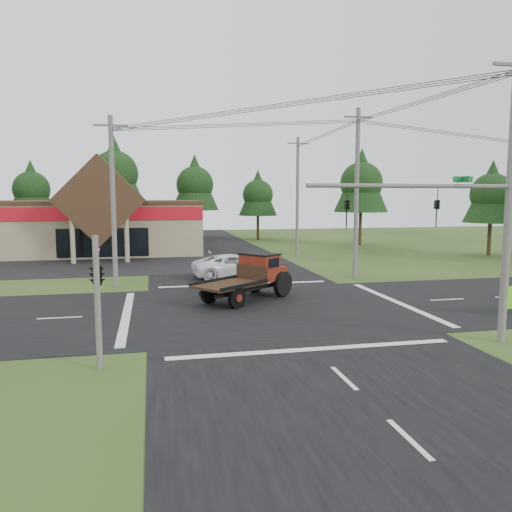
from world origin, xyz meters
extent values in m
plane|color=#274318|center=(0.00, 0.00, 0.00)|extent=(120.00, 120.00, 0.00)
cube|color=black|center=(0.00, 0.00, 0.01)|extent=(12.00, 120.00, 0.02)
cube|color=black|center=(0.00, 0.00, 0.01)|extent=(120.00, 12.00, 0.02)
cube|color=black|center=(-14.00, 19.00, 0.01)|extent=(28.00, 14.00, 0.02)
cube|color=gray|center=(-16.00, 30.00, 2.50)|extent=(30.00, 15.00, 5.00)
cube|color=#352615|center=(-16.00, 30.00, 5.05)|extent=(30.40, 15.40, 0.30)
cube|color=maroon|center=(-16.00, 22.45, 4.10)|extent=(30.00, 0.12, 1.20)
cube|color=#352615|center=(-10.00, 21.50, 5.30)|extent=(7.78, 4.00, 7.78)
cylinder|color=gray|center=(-12.20, 19.80, 2.00)|extent=(0.40, 0.40, 4.00)
cylinder|color=gray|center=(-7.80, 19.80, 2.00)|extent=(0.40, 0.40, 4.00)
cube|color=black|center=(-10.00, 22.48, 1.50)|extent=(8.00, 0.08, 2.60)
cylinder|color=#595651|center=(7.50, -7.50, 3.50)|extent=(0.24, 0.24, 7.00)
cylinder|color=#595651|center=(3.50, -7.50, 6.00)|extent=(8.00, 0.16, 0.16)
imported|color=black|center=(4.50, -7.50, 5.00)|extent=(0.16, 0.20, 1.00)
imported|color=black|center=(1.00, -7.50, 5.00)|extent=(0.16, 0.20, 1.00)
cube|color=#0C6626|center=(5.50, -7.50, 6.25)|extent=(0.80, 0.04, 0.22)
cylinder|color=#595651|center=(-7.50, -7.50, 2.20)|extent=(0.20, 0.20, 4.40)
imported|color=black|center=(-7.50, -7.30, 3.70)|extent=(0.53, 2.48, 1.00)
sphere|color=#FF0C0C|center=(-7.50, -7.15, 3.90)|extent=(0.18, 0.18, 0.18)
cylinder|color=#595651|center=(7.50, -7.50, 5.50)|extent=(0.30, 0.30, 11.00)
cylinder|color=#595651|center=(-8.00, 8.00, 5.25)|extent=(0.30, 0.30, 10.50)
cube|color=#595651|center=(-8.00, 8.00, 9.90)|extent=(2.00, 0.12, 0.12)
cylinder|color=#595651|center=(8.00, 8.00, 5.75)|extent=(0.30, 0.30, 11.50)
cube|color=#595651|center=(8.00, 8.00, 10.90)|extent=(2.00, 0.12, 0.12)
cylinder|color=#595651|center=(8.00, 22.00, 5.60)|extent=(0.30, 0.30, 11.20)
cube|color=#595651|center=(8.00, 22.00, 10.60)|extent=(2.00, 0.12, 0.12)
cylinder|color=#332316|center=(-20.00, 42.00, 1.75)|extent=(0.36, 0.36, 3.50)
cone|color=black|center=(-20.00, 42.00, 6.80)|extent=(5.60, 5.60, 6.60)
sphere|color=black|center=(-20.00, 42.00, 6.50)|extent=(4.40, 4.40, 4.40)
cylinder|color=#332316|center=(-10.00, 41.00, 2.27)|extent=(0.36, 0.36, 4.55)
cone|color=black|center=(-10.00, 41.00, 8.84)|extent=(7.28, 7.28, 8.58)
sphere|color=black|center=(-10.00, 41.00, 8.45)|extent=(5.72, 5.72, 5.72)
cylinder|color=#332316|center=(0.00, 42.00, 1.92)|extent=(0.36, 0.36, 3.85)
cone|color=black|center=(0.00, 42.00, 7.48)|extent=(6.16, 6.16, 7.26)
sphere|color=black|center=(0.00, 42.00, 7.15)|extent=(4.84, 4.84, 4.84)
cylinder|color=#332316|center=(8.00, 40.00, 1.57)|extent=(0.36, 0.36, 3.15)
cone|color=black|center=(8.00, 40.00, 6.12)|extent=(5.04, 5.04, 5.94)
sphere|color=black|center=(8.00, 40.00, 5.85)|extent=(3.96, 3.96, 3.96)
cylinder|color=#332316|center=(18.00, 30.00, 1.92)|extent=(0.36, 0.36, 3.85)
cone|color=black|center=(18.00, 30.00, 7.48)|extent=(6.16, 6.16, 7.26)
sphere|color=black|center=(18.00, 30.00, 7.15)|extent=(4.84, 4.84, 4.84)
cylinder|color=#332316|center=(26.00, 18.00, 1.57)|extent=(0.36, 0.36, 3.15)
cone|color=black|center=(26.00, 18.00, 6.12)|extent=(5.04, 5.04, 5.94)
sphere|color=black|center=(26.00, 18.00, 5.85)|extent=(3.96, 3.96, 3.96)
imported|color=white|center=(-0.13, 9.98, 0.81)|extent=(6.07, 3.29, 1.62)
camera|label=1|loc=(-5.75, -24.02, 5.62)|focal=35.00mm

